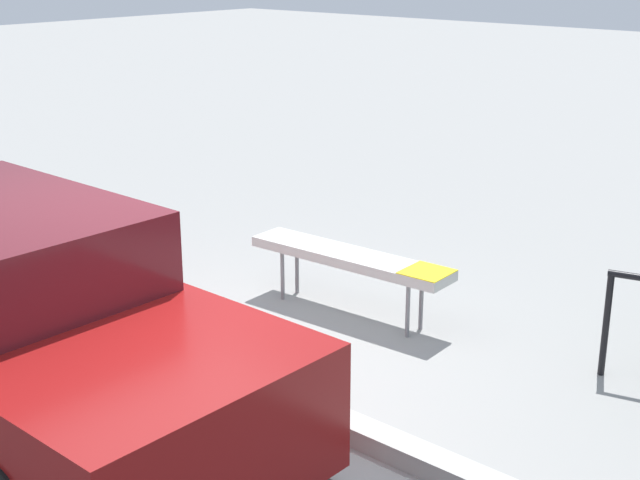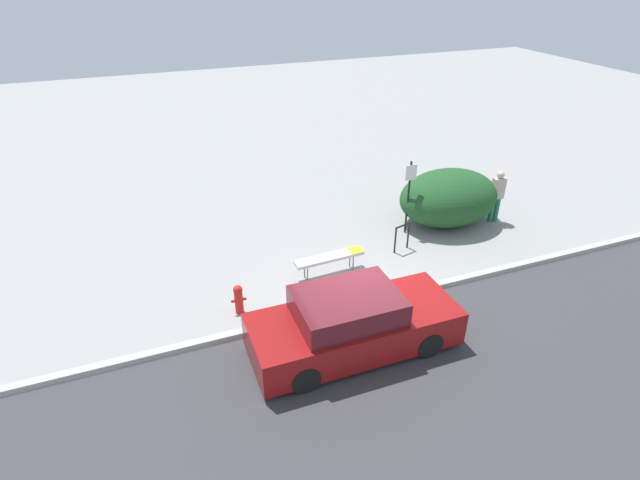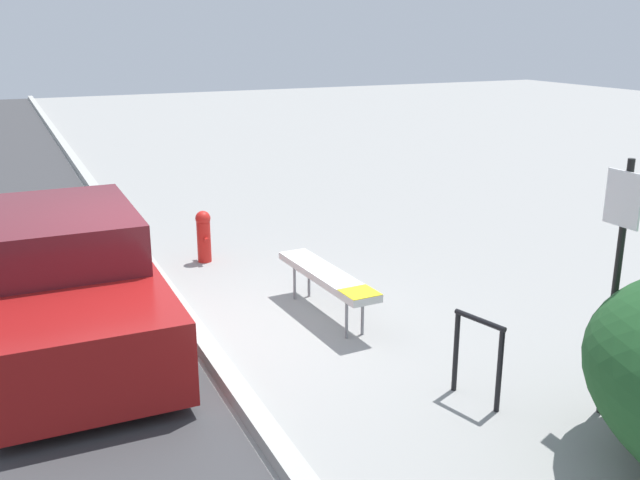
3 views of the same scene
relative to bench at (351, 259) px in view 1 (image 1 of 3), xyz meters
name	(u,v)px [view 1 (image 1 of 3)]	position (x,y,z in m)	size (l,w,h in m)	color
ground_plane	(214,376)	(0.00, -1.58, -0.50)	(60.00, 60.00, 0.00)	gray
curb	(214,368)	(0.00, -1.58, -0.44)	(60.00, 0.20, 0.13)	#A8A8A3
bench	(351,259)	(0.00, 0.00, 0.00)	(1.91, 0.47, 0.56)	gray
fire_hydrant	(94,229)	(-2.62, -0.76, -0.10)	(0.36, 0.22, 0.77)	red
parked_car_near	(3,324)	(-0.64, -2.85, 0.15)	(4.46, 1.79, 1.44)	black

